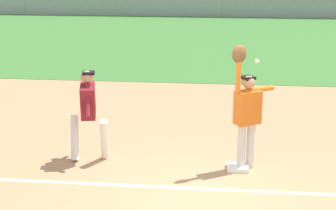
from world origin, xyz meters
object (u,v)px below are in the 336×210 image
fielder (247,109)px  parked_car_blue (304,2)px  first_base (237,167)px  runner (88,109)px  baseball (257,61)px  parked_car_tan (225,0)px

fielder → parked_car_blue: bearing=-42.6°
parked_car_blue → first_base: bearing=-98.7°
fielder → runner: 2.88m
baseball → parked_car_blue: baseball is taller
first_base → parked_car_blue: size_ratio=0.09×
runner → parked_car_tan: runner is taller
first_base → runner: bearing=176.3°
fielder → parked_car_blue: 27.13m
runner → baseball: bearing=-13.4°
fielder → parked_car_tan: size_ratio=0.50×
first_base → parked_car_blue: parked_car_blue is taller
fielder → parked_car_blue: fielder is taller
first_base → runner: (-2.75, 0.18, 0.96)m
parked_car_tan → parked_car_blue: 5.13m
fielder → baseball: (0.14, 0.02, 0.86)m
first_base → baseball: bearing=17.8°
parked_car_blue → parked_car_tan: bearing=172.5°
parked_car_tan → parked_car_blue: bearing=-13.0°
first_base → parked_car_tan: bearing=91.0°
fielder → runner: size_ratio=1.33×
baseball → parked_car_tan: 27.53m
baseball → parked_car_tan: baseball is taller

